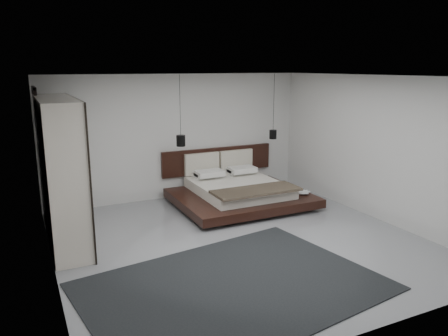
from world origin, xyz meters
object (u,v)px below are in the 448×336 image
pendant_left (181,140)px  pendant_right (273,134)px  lattice_screen (40,157)px  bed (238,191)px  wardrobe (61,171)px  rug (234,286)px

pendant_left → pendant_right: 2.29m
lattice_screen → bed: bearing=-7.9°
pendant_left → wardrobe: 2.70m
lattice_screen → pendant_right: size_ratio=1.73×
rug → pendant_left: bearing=80.3°
pendant_right → rug: pendant_right is taller
bed → rug: (-1.79, -3.32, -0.28)m
bed → lattice_screen: bearing=172.1°
lattice_screen → wardrobe: 1.11m
lattice_screen → wardrobe: size_ratio=1.03×
bed → wardrobe: (-3.66, -0.54, 0.94)m
lattice_screen → bed: 4.08m
pendant_left → wardrobe: pendant_left is taller
pendant_right → wardrobe: pendant_right is taller
rug → pendant_right: bearing=52.0°
pendant_right → lattice_screen: bearing=178.8°
pendant_right → wardrobe: (-4.80, -0.98, -0.18)m
wardrobe → pendant_right: bearing=11.5°
lattice_screen → rug: 4.59m
pendant_right → rug: size_ratio=0.38×
lattice_screen → pendant_left: bearing=-2.1°
bed → pendant_right: bearing=21.0°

